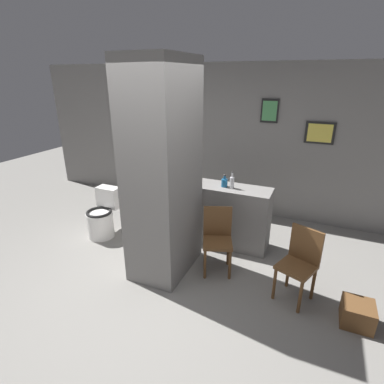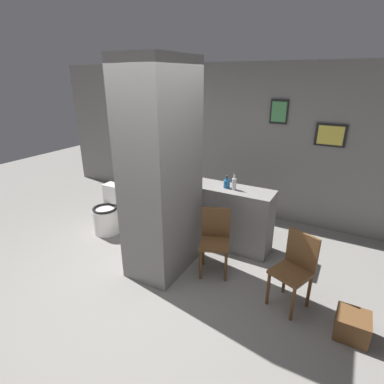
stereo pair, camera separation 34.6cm
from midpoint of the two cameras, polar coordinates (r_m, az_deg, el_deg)
name	(u,v)px [view 1 (the left image)]	position (r m, az deg, el deg)	size (l,w,h in m)	color
ground_plane	(157,289)	(3.80, -9.37, -17.86)	(14.00, 14.00, 0.00)	gray
wall_back	(228,140)	(5.44, 4.99, 9.77)	(8.00, 0.09, 2.60)	gray
pillar_center	(163,173)	(3.59, -8.30, 3.51)	(0.67, 0.94, 2.60)	gray
counter_shelf	(220,214)	(4.47, 3.15, -4.32)	(1.45, 0.44, 0.91)	gray
toilet	(102,217)	(4.98, -18.62, -4.54)	(0.41, 0.57, 0.74)	white
chair_near_pillar	(217,237)	(3.85, 2.27, -8.60)	(0.47, 0.47, 0.84)	brown
chair_by_doorway	(300,261)	(3.54, 17.15, -12.60)	(0.47, 0.47, 0.84)	brown
bicycle	(172,205)	(5.09, -5.79, -2.56)	(1.65, 0.42, 0.69)	black
bottle_tall	(232,182)	(4.18, 5.29, 1.86)	(0.06, 0.06, 0.25)	silver
bottle_short	(224,182)	(4.24, 3.88, 1.83)	(0.09, 0.09, 0.19)	#19598C
floor_crate	(357,314)	(3.62, 26.47, -20.13)	(0.30, 0.30, 0.24)	brown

